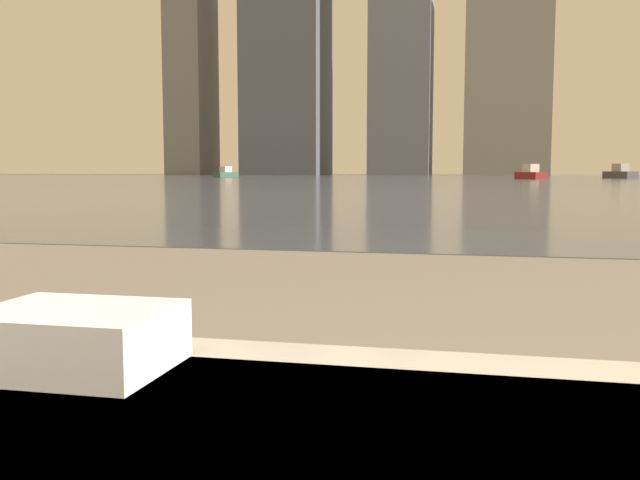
% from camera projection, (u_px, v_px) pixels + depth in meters
% --- Properties ---
extents(towel_stack, '(0.24, 0.19, 0.08)m').
position_uv_depth(towel_stack, '(75.00, 339.00, 0.92)').
color(towel_stack, white).
rests_on(towel_stack, bathtub).
extents(harbor_water, '(180.00, 110.00, 0.01)m').
position_uv_depth(harbor_water, '(477.00, 180.00, 60.37)').
color(harbor_water, slate).
rests_on(harbor_water, ground_plane).
extents(harbor_boat_0, '(2.83, 3.83, 1.37)m').
position_uv_depth(harbor_boat_0, '(531.00, 174.00, 65.99)').
color(harbor_boat_0, maroon).
rests_on(harbor_boat_0, harbor_water).
extents(harbor_boat_1, '(2.98, 4.12, 1.47)m').
position_uv_depth(harbor_boat_1, '(620.00, 173.00, 72.26)').
color(harbor_boat_1, '#4C4C51').
rests_on(harbor_boat_1, harbor_water).
extents(harbor_boat_4, '(2.20, 3.50, 1.24)m').
position_uv_depth(harbor_boat_4, '(226.00, 173.00, 82.77)').
color(harbor_boat_4, '#335647').
rests_on(harbor_boat_4, harbor_water).
extents(skyline_tower_0, '(6.49, 9.63, 31.70)m').
position_uv_depth(skyline_tower_0, '(192.00, 84.00, 124.00)').
color(skyline_tower_0, slate).
rests_on(skyline_tower_0, ground_plane).
extents(skyline_tower_1, '(13.03, 13.41, 43.31)m').
position_uv_depth(skyline_tower_1, '(287.00, 46.00, 119.63)').
color(skyline_tower_1, '#4C515B').
rests_on(skyline_tower_1, ground_plane).
extents(skyline_tower_2, '(9.83, 8.90, 38.94)m').
position_uv_depth(skyline_tower_2, '(402.00, 55.00, 115.62)').
color(skyline_tower_2, slate).
rests_on(skyline_tower_2, ground_plane).
extents(skyline_tower_3, '(13.16, 7.54, 29.07)m').
position_uv_depth(skyline_tower_3, '(508.00, 83.00, 112.41)').
color(skyline_tower_3, gray).
rests_on(skyline_tower_3, ground_plane).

